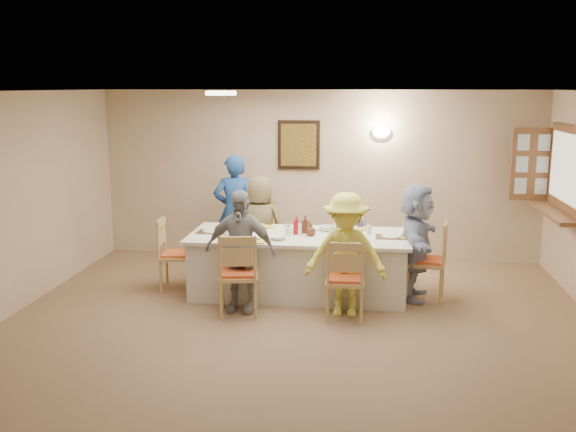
# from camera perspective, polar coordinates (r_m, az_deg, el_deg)

# --- Properties ---
(ground) EXTENTS (7.00, 7.00, 0.00)m
(ground) POSITION_cam_1_polar(r_m,az_deg,el_deg) (6.50, 0.22, -11.63)
(ground) COLOR #916B4A
(room_walls) EXTENTS (7.00, 7.00, 7.00)m
(room_walls) POSITION_cam_1_polar(r_m,az_deg,el_deg) (6.07, 0.23, 1.64)
(room_walls) COLOR beige
(room_walls) RESTS_ON ground
(wall_picture) EXTENTS (0.62, 0.05, 0.72)m
(wall_picture) POSITION_cam_1_polar(r_m,az_deg,el_deg) (9.49, 0.95, 6.33)
(wall_picture) COLOR black
(wall_picture) RESTS_ON room_walls
(wall_sconce) EXTENTS (0.26, 0.09, 0.18)m
(wall_sconce) POSITION_cam_1_polar(r_m,az_deg,el_deg) (9.40, 8.30, 7.39)
(wall_sconce) COLOR white
(wall_sconce) RESTS_ON room_walls
(ceiling_light) EXTENTS (0.36, 0.36, 0.05)m
(ceiling_light) POSITION_cam_1_polar(r_m,az_deg,el_deg) (7.63, -5.98, 10.81)
(ceiling_light) COLOR white
(ceiling_light) RESTS_ON room_walls
(serving_hatch) EXTENTS (0.06, 1.50, 1.15)m
(serving_hatch) POSITION_cam_1_polar(r_m,az_deg,el_deg) (8.76, 23.65, 3.63)
(serving_hatch) COLOR brown
(serving_hatch) RESTS_ON room_walls
(hatch_sill) EXTENTS (0.30, 1.50, 0.05)m
(hatch_sill) POSITION_cam_1_polar(r_m,az_deg,el_deg) (8.81, 22.63, 0.28)
(hatch_sill) COLOR brown
(hatch_sill) RESTS_ON room_walls
(shutter_door) EXTENTS (0.55, 0.04, 1.00)m
(shutter_door) POSITION_cam_1_polar(r_m,az_deg,el_deg) (9.42, 20.85, 4.33)
(shutter_door) COLOR brown
(shutter_door) RESTS_ON room_walls
(dining_table) EXTENTS (2.69, 1.14, 0.76)m
(dining_table) POSITION_cam_1_polar(r_m,az_deg,el_deg) (7.98, 0.96, -4.32)
(dining_table) COLOR silver
(dining_table) RESTS_ON ground
(chair_back_left) EXTENTS (0.56, 0.56, 1.02)m
(chair_back_left) POSITION_cam_1_polar(r_m,az_deg,el_deg) (8.79, -2.36, -1.96)
(chair_back_left) COLOR tan
(chair_back_left) RESTS_ON ground
(chair_back_right) EXTENTS (0.48, 0.48, 0.93)m
(chair_back_right) POSITION_cam_1_polar(r_m,az_deg,el_deg) (8.69, 5.48, -2.45)
(chair_back_right) COLOR tan
(chair_back_right) RESTS_ON ground
(chair_front_left) EXTENTS (0.53, 0.53, 0.96)m
(chair_front_left) POSITION_cam_1_polar(r_m,az_deg,el_deg) (7.28, -4.44, -5.09)
(chair_front_left) COLOR tan
(chair_front_left) RESTS_ON ground
(chair_front_right) EXTENTS (0.46, 0.46, 0.93)m
(chair_front_right) POSITION_cam_1_polar(r_m,az_deg,el_deg) (7.15, 5.08, -5.55)
(chair_front_right) COLOR tan
(chair_front_right) RESTS_ON ground
(chair_left_end) EXTENTS (0.48, 0.48, 0.92)m
(chair_left_end) POSITION_cam_1_polar(r_m,az_deg,el_deg) (8.26, -9.80, -3.35)
(chair_left_end) COLOR tan
(chair_left_end) RESTS_ON ground
(chair_right_end) EXTENTS (0.54, 0.54, 0.97)m
(chair_right_end) POSITION_cam_1_polar(r_m,az_deg,el_deg) (7.94, 12.19, -3.86)
(chair_right_end) COLOR tan
(chair_right_end) RESTS_ON ground
(diner_back_left) EXTENTS (0.78, 0.60, 1.38)m
(diner_back_left) POSITION_cam_1_polar(r_m,az_deg,el_deg) (8.63, -2.50, -0.96)
(diner_back_left) COLOR brown
(diner_back_left) RESTS_ON ground
(diner_back_right) EXTENTS (0.61, 0.50, 1.17)m
(diner_back_right) POSITION_cam_1_polar(r_m,az_deg,el_deg) (8.54, 5.47, -1.88)
(diner_back_right) COLOR #ADBAC8
(diner_back_right) RESTS_ON ground
(diner_front_left) EXTENTS (0.90, 0.52, 1.42)m
(diner_front_left) POSITION_cam_1_polar(r_m,az_deg,el_deg) (7.33, -4.28, -3.11)
(diner_front_left) COLOR #999999
(diner_front_left) RESTS_ON ground
(diner_front_right) EXTENTS (0.96, 0.62, 1.41)m
(diner_front_right) POSITION_cam_1_polar(r_m,az_deg,el_deg) (7.20, 5.15, -3.45)
(diner_front_right) COLOR #F6F454
(diner_front_right) RESTS_ON ground
(diner_right_end) EXTENTS (1.42, 0.76, 1.41)m
(diner_right_end) POSITION_cam_1_polar(r_m,az_deg,el_deg) (7.87, 11.31, -2.30)
(diner_right_end) COLOR #A4B0D3
(diner_right_end) RESTS_ON ground
(caregiver) EXTENTS (0.84, 0.77, 1.61)m
(caregiver) POSITION_cam_1_polar(r_m,az_deg,el_deg) (9.15, -4.80, 0.44)
(caregiver) COLOR #204A92
(caregiver) RESTS_ON ground
(placemat_fl) EXTENTS (0.34, 0.25, 0.01)m
(placemat_fl) POSITION_cam_1_polar(r_m,az_deg,el_deg) (7.56, -3.90, -2.22)
(placemat_fl) COLOR #472B19
(placemat_fl) RESTS_ON dining_table
(plate_fl) EXTENTS (0.24, 0.24, 0.01)m
(plate_fl) POSITION_cam_1_polar(r_m,az_deg,el_deg) (7.56, -3.90, -2.15)
(plate_fl) COLOR white
(plate_fl) RESTS_ON dining_table
(napkin_fl) EXTENTS (0.15, 0.15, 0.01)m
(napkin_fl) POSITION_cam_1_polar(r_m,az_deg,el_deg) (7.48, -2.62, -2.30)
(napkin_fl) COLOR yellow
(napkin_fl) RESTS_ON dining_table
(placemat_fr) EXTENTS (0.35, 0.26, 0.01)m
(placemat_fr) POSITION_cam_1_polar(r_m,az_deg,el_deg) (7.43, 5.23, -2.49)
(placemat_fr) COLOR #472B19
(placemat_fr) RESTS_ON dining_table
(plate_fr) EXTENTS (0.24, 0.24, 0.02)m
(plate_fr) POSITION_cam_1_polar(r_m,az_deg,el_deg) (7.43, 5.23, -2.42)
(plate_fr) COLOR white
(plate_fr) RESTS_ON dining_table
(napkin_fr) EXTENTS (0.13, 0.13, 0.01)m
(napkin_fr) POSITION_cam_1_polar(r_m,az_deg,el_deg) (7.38, 6.62, -2.57)
(napkin_fr) COLOR yellow
(napkin_fr) RESTS_ON dining_table
(placemat_bl) EXTENTS (0.37, 0.28, 0.01)m
(placemat_bl) POSITION_cam_1_polar(r_m,az_deg,el_deg) (8.37, -2.80, -0.87)
(placemat_bl) COLOR #472B19
(placemat_bl) RESTS_ON dining_table
(plate_bl) EXTENTS (0.23, 0.23, 0.01)m
(plate_bl) POSITION_cam_1_polar(r_m,az_deg,el_deg) (8.37, -2.80, -0.81)
(plate_bl) COLOR white
(plate_bl) RESTS_ON dining_table
(napkin_bl) EXTENTS (0.14, 0.14, 0.01)m
(napkin_bl) POSITION_cam_1_polar(r_m,az_deg,el_deg) (8.29, -1.64, -0.93)
(napkin_bl) COLOR yellow
(napkin_bl) RESTS_ON dining_table
(placemat_br) EXTENTS (0.34, 0.25, 0.01)m
(placemat_br) POSITION_cam_1_polar(r_m,az_deg,el_deg) (8.25, 5.44, -1.09)
(placemat_br) COLOR #472B19
(placemat_br) RESTS_ON dining_table
(plate_br) EXTENTS (0.24, 0.24, 0.02)m
(plate_br) POSITION_cam_1_polar(r_m,az_deg,el_deg) (8.25, 5.44, -1.02)
(plate_br) COLOR white
(plate_br) RESTS_ON dining_table
(napkin_br) EXTENTS (0.14, 0.14, 0.01)m
(napkin_br) POSITION_cam_1_polar(r_m,az_deg,el_deg) (8.20, 6.68, -1.15)
(napkin_br) COLOR yellow
(napkin_br) RESTS_ON dining_table
(placemat_le) EXTENTS (0.35, 0.26, 0.01)m
(placemat_le) POSITION_cam_1_polar(r_m,az_deg,el_deg) (8.07, -6.82, -1.41)
(placemat_le) COLOR #472B19
(placemat_le) RESTS_ON dining_table
(plate_le) EXTENTS (0.22, 0.22, 0.01)m
(plate_le) POSITION_cam_1_polar(r_m,az_deg,el_deg) (8.07, -6.82, -1.34)
(plate_le) COLOR white
(plate_le) RESTS_ON dining_table
(napkin_le) EXTENTS (0.14, 0.14, 0.01)m
(napkin_le) POSITION_cam_1_polar(r_m,az_deg,el_deg) (7.98, -5.65, -1.48)
(napkin_le) COLOR yellow
(napkin_le) RESTS_ON dining_table
(placemat_re) EXTENTS (0.37, 0.27, 0.01)m
(placemat_re) POSITION_cam_1_polar(r_m,az_deg,el_deg) (7.84, 9.14, -1.85)
(placemat_re) COLOR #472B19
(placemat_re) RESTS_ON dining_table
(plate_re) EXTENTS (0.23, 0.23, 0.01)m
(plate_re) POSITION_cam_1_polar(r_m,az_deg,el_deg) (7.84, 9.14, -1.78)
(plate_re) COLOR white
(plate_re) RESTS_ON dining_table
(napkin_re) EXTENTS (0.13, 0.13, 0.01)m
(napkin_re) POSITION_cam_1_polar(r_m,az_deg,el_deg) (7.80, 10.47, -1.91)
(napkin_re) COLOR yellow
(napkin_re) RESTS_ON dining_table
(teacup_a) EXTENTS (0.18, 0.18, 0.09)m
(teacup_a) POSITION_cam_1_polar(r_m,az_deg,el_deg) (7.70, -5.47, -1.70)
(teacup_a) COLOR white
(teacup_a) RESTS_ON dining_table
(teacup_b) EXTENTS (0.10, 0.10, 0.08)m
(teacup_b) POSITION_cam_1_polar(r_m,az_deg,el_deg) (8.33, 4.31, -0.70)
(teacup_b) COLOR white
(teacup_b) RESTS_ON dining_table
(bowl_a) EXTENTS (0.31, 0.31, 0.05)m
(bowl_a) POSITION_cam_1_polar(r_m,az_deg,el_deg) (7.62, -0.88, -1.92)
(bowl_a) COLOR white
(bowl_a) RESTS_ON dining_table
(bowl_b) EXTENTS (0.34, 0.34, 0.06)m
(bowl_b) POSITION_cam_1_polar(r_m,az_deg,el_deg) (8.09, 3.49, -1.11)
(bowl_b) COLOR white
(bowl_b) RESTS_ON dining_table
(condiment_ketchup) EXTENTS (0.13, 0.13, 0.23)m
(condiment_ketchup) POSITION_cam_1_polar(r_m,az_deg,el_deg) (7.88, 0.75, -0.82)
(condiment_ketchup) COLOR #AE0E13
(condiment_ketchup) RESTS_ON dining_table
(condiment_brown) EXTENTS (0.13, 0.13, 0.22)m
(condiment_brown) POSITION_cam_1_polar(r_m,az_deg,el_deg) (7.95, 1.54, -0.75)
(condiment_brown) COLOR #562B16
(condiment_brown) RESTS_ON dining_table
(condiment_malt) EXTENTS (0.19, 0.19, 0.15)m
(condiment_malt) POSITION_cam_1_polar(r_m,az_deg,el_deg) (7.80, 2.04, -1.22)
(condiment_malt) COLOR #562B16
(condiment_malt) RESTS_ON dining_table
(drinking_glass) EXTENTS (0.07, 0.07, 0.11)m
(drinking_glass) POSITION_cam_1_polar(r_m,az_deg,el_deg) (7.93, -0.06, -1.15)
(drinking_glass) COLOR silver
(drinking_glass) RESTS_ON dining_table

